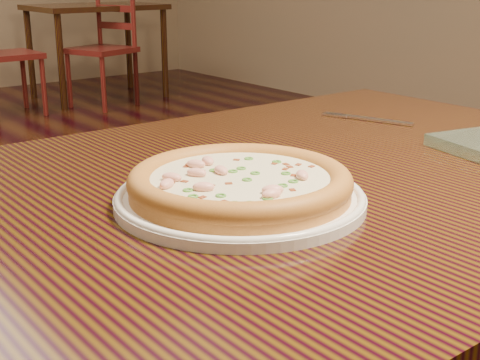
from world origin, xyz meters
TOP-DOWN VIEW (x-y plane):
  - hero_table at (0.17, -0.92)m, footprint 1.20×0.80m
  - plate at (0.05, -0.97)m, footprint 0.29×0.29m
  - pizza at (0.05, -0.97)m, footprint 0.26×0.26m
  - fork at (0.52, -0.76)m, footprint 0.07×0.17m
  - bg_table_right at (2.07, 3.49)m, footprint 1.00×0.70m
  - chair_d at (1.98, 3.17)m, footprint 0.53×0.53m

SIDE VIEW (x-z plane):
  - chair_d at x=1.98m, z-range -0.04..0.91m
  - hero_table at x=0.17m, z-range 0.28..1.03m
  - bg_table_right at x=2.07m, z-range 0.28..1.03m
  - fork at x=0.52m, z-range 0.75..0.75m
  - plate at x=0.05m, z-range 0.75..0.77m
  - pizza at x=0.05m, z-range 0.76..0.79m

